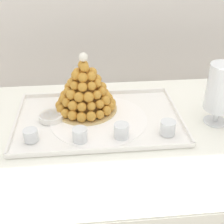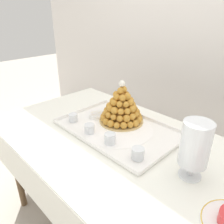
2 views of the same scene
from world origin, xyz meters
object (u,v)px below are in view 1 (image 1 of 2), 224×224
at_px(croquembouche, 85,89).
at_px(creme_brulee_ramekin, 51,116).
at_px(serving_tray, 99,119).
at_px(wine_glass, 83,81).
at_px(dessert_cup_mid_left, 80,135).
at_px(dessert_cup_centre, 121,131).
at_px(dessert_cup_mid_right, 168,128).
at_px(dessert_cup_left, 31,136).
at_px(macaron_goblet, 222,89).

bearing_deg(croquembouche, creme_brulee_ramekin, -155.56).
distance_m(serving_tray, wine_glass, 0.18).
bearing_deg(dessert_cup_mid_left, wine_glass, 85.89).
bearing_deg(dessert_cup_centre, dessert_cup_mid_right, 1.57).
bearing_deg(dessert_cup_left, serving_tray, 26.12).
relative_size(serving_tray, creme_brulee_ramekin, 6.55).
height_order(dessert_cup_mid_left, dessert_cup_centre, dessert_cup_centre).
height_order(dessert_cup_centre, creme_brulee_ramekin, dessert_cup_centre).
xyz_separation_m(croquembouche, dessert_cup_mid_left, (-0.03, -0.22, -0.07)).
bearing_deg(creme_brulee_ramekin, serving_tray, -4.91).
distance_m(dessert_cup_mid_left, dessert_cup_mid_right, 0.33).
distance_m(croquembouche, creme_brulee_ramekin, 0.18).
distance_m(serving_tray, dessert_cup_mid_right, 0.29).
distance_m(dessert_cup_left, dessert_cup_mid_left, 0.18).
height_order(dessert_cup_left, macaron_goblet, macaron_goblet).
relative_size(croquembouche, dessert_cup_left, 4.98).
bearing_deg(dessert_cup_left, dessert_cup_centre, -1.65).
bearing_deg(wine_glass, dessert_cup_left, -129.05).
bearing_deg(dessert_cup_centre, macaron_goblet, 11.06).
height_order(serving_tray, creme_brulee_ramekin, creme_brulee_ramekin).
relative_size(dessert_cup_left, dessert_cup_mid_left, 0.96).
bearing_deg(dessert_cup_mid_right, dessert_cup_left, 179.47).
relative_size(dessert_cup_centre, dessert_cup_mid_right, 0.98).
bearing_deg(dessert_cup_mid_right, serving_tray, 152.94).
distance_m(dessert_cup_mid_left, macaron_goblet, 0.57).
distance_m(dessert_cup_left, macaron_goblet, 0.74).
bearing_deg(wine_glass, serving_tray, -64.34).
xyz_separation_m(croquembouche, wine_glass, (-0.01, 0.04, 0.02)).
bearing_deg(croquembouche, dessert_cup_mid_right, -34.78).
xyz_separation_m(dessert_cup_left, creme_brulee_ramekin, (0.06, 0.14, -0.01)).
bearing_deg(wine_glass, dessert_cup_mid_right, -38.63).
height_order(dessert_cup_left, dessert_cup_mid_left, dessert_cup_mid_left).
bearing_deg(creme_brulee_ramekin, wine_glass, 37.00).
height_order(serving_tray, wine_glass, wine_glass).
xyz_separation_m(dessert_cup_mid_left, dessert_cup_mid_right, (0.33, 0.01, 0.00)).
xyz_separation_m(dessert_cup_mid_left, macaron_goblet, (0.55, 0.09, 0.12)).
height_order(croquembouche, creme_brulee_ramekin, croquembouche).
height_order(dessert_cup_left, dessert_cup_mid_right, dessert_cup_mid_right).
xyz_separation_m(creme_brulee_ramekin, macaron_goblet, (0.67, -0.07, 0.13)).
distance_m(croquembouche, dessert_cup_left, 0.30).
relative_size(serving_tray, dessert_cup_centre, 11.75).
bearing_deg(serving_tray, macaron_goblet, -6.91).
distance_m(creme_brulee_ramekin, macaron_goblet, 0.68).
xyz_separation_m(serving_tray, dessert_cup_centre, (0.08, -0.13, 0.03)).
relative_size(serving_tray, wine_glass, 4.03).
bearing_deg(wine_glass, creme_brulee_ramekin, -143.00).
xyz_separation_m(croquembouche, macaron_goblet, (0.52, -0.14, 0.05)).
distance_m(dessert_cup_centre, macaron_goblet, 0.42).
bearing_deg(croquembouche, wine_glass, 100.56).
bearing_deg(dessert_cup_mid_left, dessert_cup_centre, 3.03).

